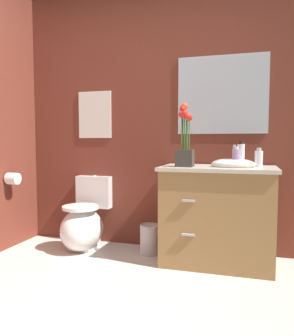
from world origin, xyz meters
TOP-DOWN VIEW (x-y plane):
  - wall_back at (0.20, 1.75)m, footprint 4.30×0.05m
  - toilet at (-0.68, 1.45)m, footprint 0.38×0.59m
  - vanity_cabinet at (0.58, 1.43)m, footprint 0.94×0.56m
  - flower_vase at (0.32, 1.33)m, footprint 0.14×0.14m
  - soap_bottle at (0.90, 1.50)m, footprint 0.07×0.07m
  - lotion_bottle at (0.76, 1.54)m, footprint 0.06×0.06m
  - hand_wash_bottle at (0.72, 1.39)m, footprint 0.07×0.07m
  - trash_bin at (-0.03, 1.49)m, footprint 0.18×0.18m
  - wall_poster at (-0.68, 1.72)m, footprint 0.35×0.01m
  - wall_mirror at (0.58, 1.72)m, footprint 0.80×0.01m
  - toilet_paper_roll at (-1.31, 1.26)m, footprint 0.11×0.11m

SIDE VIEW (x-z plane):
  - trash_bin at x=-0.03m, z-range 0.00..0.27m
  - toilet at x=-0.68m, z-range -0.10..0.59m
  - vanity_cabinet at x=0.58m, z-range -0.08..0.92m
  - toilet_paper_roll at x=-1.31m, z-range 0.62..0.74m
  - soap_bottle at x=0.90m, z-range 0.81..0.97m
  - hand_wash_bottle at x=0.72m, z-range 0.81..0.98m
  - lotion_bottle at x=0.76m, z-range 0.81..1.02m
  - flower_vase at x=0.32m, z-range 0.75..1.27m
  - wall_back at x=0.20m, z-range 0.00..2.50m
  - wall_poster at x=-0.68m, z-range 1.07..1.53m
  - wall_mirror at x=0.58m, z-range 1.10..1.80m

